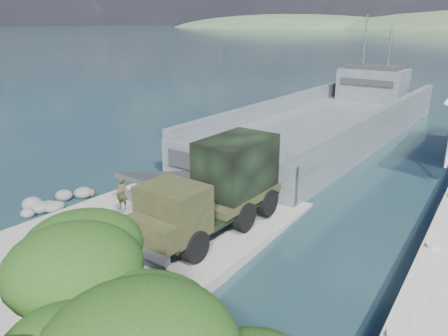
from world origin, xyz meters
TOP-DOWN VIEW (x-y plane):
  - ground at (0.00, 0.00)m, footprint 1400.00×1400.00m
  - boat_ramp at (0.00, -1.00)m, footprint 10.00×18.00m
  - shoreline_rocks at (-6.20, 0.50)m, footprint 3.20×5.60m
  - landing_craft at (0.51, 22.39)m, footprint 10.83×36.97m
  - military_truck at (2.67, 2.29)m, footprint 3.15×8.48m
  - soldier at (-1.73, 0.71)m, footprint 0.66×0.52m

SIDE VIEW (x-z plane):
  - ground at x=0.00m, z-range 0.00..0.00m
  - shoreline_rocks at x=-6.20m, z-range -0.45..0.45m
  - boat_ramp at x=0.00m, z-range 0.00..0.50m
  - landing_craft at x=0.51m, z-range -4.55..6.32m
  - soldier at x=-1.73m, z-range 0.50..2.08m
  - military_truck at x=2.67m, z-range 0.49..4.36m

